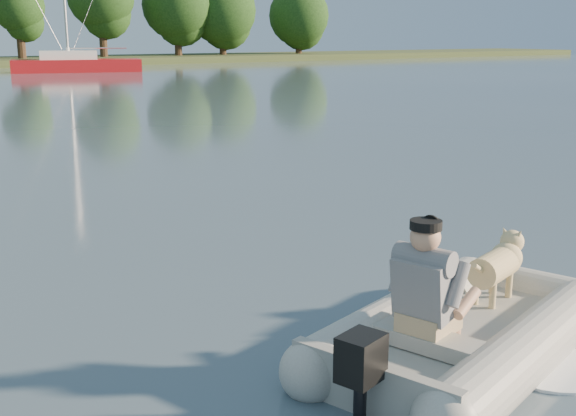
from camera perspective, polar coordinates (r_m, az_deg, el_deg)
water at (r=6.75m, az=7.40°, el=-9.87°), size 160.00×160.00×0.00m
dinghy at (r=6.40m, az=14.08°, el=-5.84°), size 5.72×5.00×1.38m
man at (r=5.77m, az=10.73°, el=-5.89°), size 0.88×0.81×1.08m
dog at (r=7.00m, az=15.94°, el=-4.89°), size 0.99×0.60×0.62m
outboard_motor at (r=5.16m, az=5.73°, el=-13.77°), size 0.48×0.40×0.79m
sailboat at (r=54.63m, az=-16.44°, el=10.83°), size 9.24×4.87×12.18m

